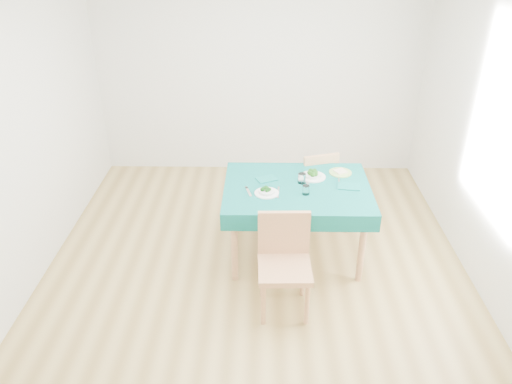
{
  "coord_description": "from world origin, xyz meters",
  "views": [
    {
      "loc": [
        0.07,
        -3.81,
        2.94
      ],
      "look_at": [
        0.0,
        0.0,
        0.85
      ],
      "focal_mm": 35.0,
      "sensor_mm": 36.0,
      "label": 1
    }
  ],
  "objects_px": {
    "table": "(296,221)",
    "side_plate": "(340,173)",
    "bowl_far": "(313,174)",
    "chair_far": "(314,181)",
    "chair_near": "(285,257)",
    "bowl_near": "(267,190)"
  },
  "relations": [
    {
      "from": "chair_near",
      "to": "bowl_far",
      "type": "bearing_deg",
      "value": 72.01
    },
    {
      "from": "chair_near",
      "to": "bowl_near",
      "type": "relative_size",
      "value": 4.92
    },
    {
      "from": "chair_near",
      "to": "bowl_near",
      "type": "distance_m",
      "value": 0.73
    },
    {
      "from": "table",
      "to": "side_plate",
      "type": "bearing_deg",
      "value": 33.75
    },
    {
      "from": "table",
      "to": "chair_far",
      "type": "bearing_deg",
      "value": 71.46
    },
    {
      "from": "table",
      "to": "chair_near",
      "type": "bearing_deg",
      "value": -99.51
    },
    {
      "from": "table",
      "to": "side_plate",
      "type": "xyz_separation_m",
      "value": [
        0.44,
        0.29,
        0.38
      ]
    },
    {
      "from": "side_plate",
      "to": "chair_far",
      "type": "bearing_deg",
      "value": 119.56
    },
    {
      "from": "table",
      "to": "chair_far",
      "type": "xyz_separation_m",
      "value": [
        0.22,
        0.67,
        0.09
      ]
    },
    {
      "from": "bowl_near",
      "to": "bowl_far",
      "type": "relative_size",
      "value": 0.88
    },
    {
      "from": "chair_far",
      "to": "side_plate",
      "type": "bearing_deg",
      "value": 102.56
    },
    {
      "from": "table",
      "to": "chair_far",
      "type": "relative_size",
      "value": 1.45
    },
    {
      "from": "bowl_near",
      "to": "bowl_far",
      "type": "xyz_separation_m",
      "value": [
        0.44,
        0.33,
        0.0
      ]
    },
    {
      "from": "bowl_near",
      "to": "side_plate",
      "type": "xyz_separation_m",
      "value": [
        0.72,
        0.43,
        -0.03
      ]
    },
    {
      "from": "chair_far",
      "to": "bowl_far",
      "type": "bearing_deg",
      "value": 65.13
    },
    {
      "from": "bowl_near",
      "to": "bowl_far",
      "type": "distance_m",
      "value": 0.56
    },
    {
      "from": "bowl_far",
      "to": "table",
      "type": "bearing_deg",
      "value": -129.13
    },
    {
      "from": "table",
      "to": "chair_near",
      "type": "xyz_separation_m",
      "value": [
        -0.14,
        -0.81,
        0.16
      ]
    },
    {
      "from": "table",
      "to": "chair_near",
      "type": "relative_size",
      "value": 1.25
    },
    {
      "from": "bowl_far",
      "to": "side_plate",
      "type": "height_order",
      "value": "bowl_far"
    },
    {
      "from": "table",
      "to": "chair_near",
      "type": "height_order",
      "value": "chair_near"
    },
    {
      "from": "chair_near",
      "to": "bowl_far",
      "type": "relative_size",
      "value": 4.34
    }
  ]
}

